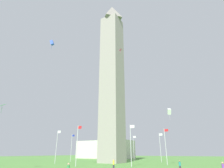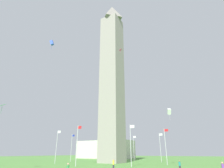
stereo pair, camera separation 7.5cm
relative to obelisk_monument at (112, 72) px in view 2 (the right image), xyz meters
The scene contains 17 objects.
ground_plane 28.99m from the obelisk_monument, ahead, with size 260.00×260.00×0.00m, color #548C3D.
obelisk_monument is the anchor object (origin of this frame).
flagpole_n 29.07m from the obelisk_monument, ahead, with size 1.12×0.14×8.87m.
flagpole_ne 29.06m from the obelisk_monument, 44.86° to the left, with size 1.12×0.14×8.87m.
flagpole_e 29.04m from the obelisk_monument, 89.81° to the left, with size 1.12×0.14×8.87m.
flagpole_se 29.01m from the obelisk_monument, 134.86° to the left, with size 1.12×0.14×8.87m.
flagpole_s 29.01m from the obelisk_monument, behind, with size 1.12×0.14×8.87m.
flagpole_sw 29.01m from the obelisk_monument, 134.86° to the right, with size 1.12×0.14×8.87m.
flagpole_w 29.04m from the obelisk_monument, 89.81° to the right, with size 1.12×0.14×8.87m.
flagpole_nw 29.06m from the obelisk_monument, 44.86° to the right, with size 1.12×0.14×8.87m.
person_yellow_shirt 35.73m from the obelisk_monument, 59.19° to the right, with size 0.32×0.32×1.77m.
person_teal_shirt 39.26m from the obelisk_monument, 35.48° to the right, with size 0.32×0.32×1.66m.
kite_blue_box 27.50m from the obelisk_monument, 88.78° to the right, with size 1.06×0.88×2.18m.
kite_pink_diamond 10.11m from the obelisk_monument, 43.96° to the right, with size 0.76×0.90×1.45m.
kite_white_box 25.13m from the obelisk_monument, 10.44° to the right, with size 1.33×1.55×2.98m.
kite_green_diamond 37.31m from the obelisk_monument, 97.41° to the right, with size 1.19×1.10×1.71m.
distant_building 51.11m from the obelisk_monument, 124.80° to the left, with size 29.38×12.23×8.77m.
Camera 2 is at (29.21, -50.35, 2.86)m, focal length 29.39 mm.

